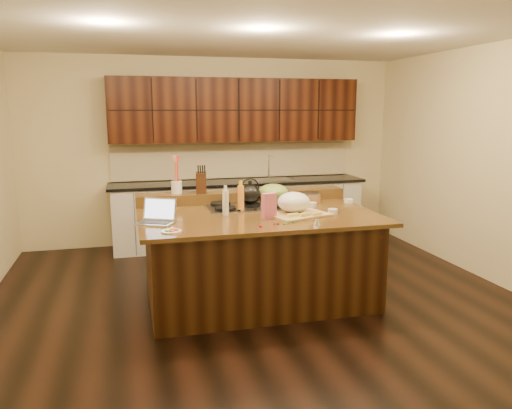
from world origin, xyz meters
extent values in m
cube|color=black|center=(0.00, 0.00, -0.01)|extent=(5.50, 5.00, 0.01)
cube|color=silver|center=(0.00, 0.00, 2.71)|extent=(5.50, 5.00, 0.01)
cube|color=beige|center=(0.00, 2.50, 1.35)|extent=(5.50, 0.01, 2.70)
cube|color=beige|center=(0.00, -2.50, 1.35)|extent=(5.50, 0.01, 2.70)
cube|color=beige|center=(2.75, 0.00, 1.35)|extent=(0.01, 5.00, 2.70)
cube|color=black|center=(0.00, 0.00, 0.44)|extent=(2.22, 1.42, 0.88)
cube|color=black|center=(0.00, 0.00, 0.90)|extent=(2.40, 1.60, 0.04)
cube|color=black|center=(0.00, 0.70, 0.98)|extent=(2.40, 0.30, 0.12)
cube|color=gray|center=(0.00, 0.30, 0.93)|extent=(0.92, 0.52, 0.02)
cylinder|color=black|center=(-0.30, 0.43, 0.95)|extent=(0.22, 0.22, 0.03)
cylinder|color=black|center=(0.30, 0.43, 0.95)|extent=(0.22, 0.22, 0.03)
cylinder|color=black|center=(-0.30, 0.17, 0.95)|extent=(0.22, 0.22, 0.03)
cylinder|color=black|center=(0.30, 0.17, 0.95)|extent=(0.22, 0.22, 0.03)
cylinder|color=black|center=(0.00, 0.30, 0.95)|extent=(0.22, 0.22, 0.03)
cube|color=silver|center=(0.30, 2.17, 0.45)|extent=(3.60, 0.62, 0.90)
cube|color=black|center=(0.30, 2.17, 0.92)|extent=(3.70, 0.66, 0.04)
cube|color=gray|center=(0.80, 2.17, 0.94)|extent=(0.55, 0.42, 0.01)
cylinder|color=gray|center=(0.80, 2.35, 1.12)|extent=(0.02, 0.02, 0.36)
cube|color=black|center=(0.30, 2.32, 1.95)|extent=(3.60, 0.34, 0.90)
cube|color=beige|center=(0.30, 2.48, 1.20)|extent=(3.60, 0.03, 0.50)
ellipsoid|color=black|center=(0.00, 0.30, 1.07)|extent=(0.29, 0.29, 0.21)
ellipsoid|color=olive|center=(0.30, 0.43, 1.06)|extent=(0.34, 0.34, 0.18)
cube|color=#B7B7BC|center=(-1.04, -0.24, 0.93)|extent=(0.39, 0.35, 0.02)
cube|color=black|center=(-1.04, -0.24, 0.94)|extent=(0.30, 0.24, 0.00)
cube|color=#B7B7BC|center=(-0.99, -0.14, 1.04)|extent=(0.32, 0.21, 0.21)
cube|color=silver|center=(-0.99, -0.14, 1.04)|extent=(0.28, 0.18, 0.18)
cylinder|color=orange|center=(-0.14, 0.13, 1.06)|extent=(0.09, 0.09, 0.27)
cylinder|color=silver|center=(-0.33, -0.01, 1.04)|extent=(0.08, 0.08, 0.25)
cube|color=tan|center=(0.36, -0.25, 0.93)|extent=(0.67, 0.57, 0.03)
ellipsoid|color=white|center=(0.34, -0.16, 1.05)|extent=(0.33, 0.33, 0.20)
cube|color=#EDD872|center=(0.25, -0.38, 0.96)|extent=(0.12, 0.03, 0.03)
cube|color=#EDD872|center=(0.38, -0.38, 0.96)|extent=(0.12, 0.03, 0.03)
cube|color=#EDD872|center=(0.50, -0.38, 0.96)|extent=(0.12, 0.03, 0.03)
cylinder|color=gray|center=(0.48, -0.27, 0.95)|extent=(0.22, 0.09, 0.01)
cylinder|color=white|center=(0.75, -0.20, 0.94)|extent=(0.13, 0.13, 0.04)
cylinder|color=white|center=(1.15, 0.29, 0.94)|extent=(0.12, 0.12, 0.04)
cylinder|color=white|center=(0.67, 0.18, 0.94)|extent=(0.11, 0.11, 0.04)
cylinder|color=#996B3F|center=(0.74, 0.43, 0.97)|extent=(0.25, 0.25, 0.09)
cone|color=silver|center=(0.38, -0.67, 0.96)|extent=(0.10, 0.10, 0.07)
cube|color=#D06280|center=(0.04, -0.28, 1.05)|extent=(0.15, 0.10, 0.25)
cylinder|color=white|center=(-0.92, -0.58, 0.93)|extent=(0.22, 0.22, 0.01)
cube|color=gold|center=(-0.91, 0.31, 0.99)|extent=(0.12, 0.10, 0.14)
cylinder|color=white|center=(-0.74, 0.70, 1.11)|extent=(0.15, 0.15, 0.14)
cube|color=black|center=(-0.47, 0.70, 1.15)|extent=(0.14, 0.20, 0.23)
ellipsoid|color=red|center=(-0.13, -0.61, 0.93)|extent=(0.02, 0.02, 0.02)
ellipsoid|color=#198C26|center=(0.04, -0.48, 0.93)|extent=(0.02, 0.02, 0.02)
ellipsoid|color=red|center=(0.05, -0.55, 0.93)|extent=(0.02, 0.02, 0.02)
ellipsoid|color=#198C26|center=(0.11, -0.58, 0.93)|extent=(0.02, 0.02, 0.02)
ellipsoid|color=red|center=(0.02, -0.55, 0.93)|extent=(0.02, 0.02, 0.02)
ellipsoid|color=#198C26|center=(0.13, -0.41, 0.93)|extent=(0.02, 0.02, 0.02)
ellipsoid|color=red|center=(0.17, -0.45, 0.93)|extent=(0.02, 0.02, 0.02)
ellipsoid|color=#198C26|center=(0.21, -0.53, 0.93)|extent=(0.02, 0.02, 0.02)
ellipsoid|color=red|center=(-0.13, -0.58, 0.93)|extent=(0.02, 0.02, 0.02)
camera|label=1|loc=(-1.28, -4.83, 1.97)|focal=35.00mm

